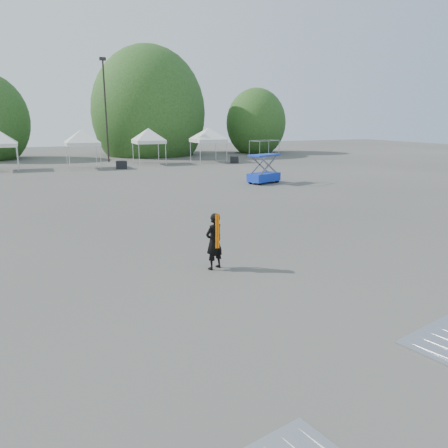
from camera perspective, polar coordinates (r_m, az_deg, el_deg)
name	(u,v)px	position (r m, az deg, el deg)	size (l,w,h in m)	color
ground	(183,258)	(13.66, -5.34, -4.47)	(120.00, 120.00, 0.00)	#474442
light_pole_east	(105,104)	(44.91, -15.24, 14.84)	(0.60, 0.25, 9.80)	black
tree_mid_e	(149,113)	(52.97, -9.79, 14.13)	(5.12, 5.12, 7.79)	#382314
tree_far_e	(256,123)	(55.80, 4.18, 13.00)	(3.84, 3.84, 5.84)	#382314
tent_e	(82,132)	(39.87, -18.11, 11.31)	(3.87, 3.87, 3.88)	silver
tent_f	(148,131)	(42.09, -9.86, 11.86)	(3.82, 3.82, 3.88)	silver
tent_g	(208,130)	(43.63, -2.08, 12.11)	(4.19, 4.19, 3.88)	silver
man	(214,241)	(12.44, -1.30, -2.27)	(0.70, 0.59, 1.64)	black
scissor_lift	(264,162)	(29.26, 5.26, 8.09)	(2.42, 1.75, 2.82)	#0B4199
crate_mid	(122,165)	(38.70, -13.23, 7.52)	(0.87, 0.67, 0.67)	black
crate_east	(234,160)	(42.62, 1.36, 8.38)	(0.81, 0.63, 0.63)	black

